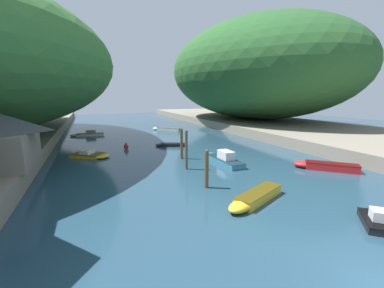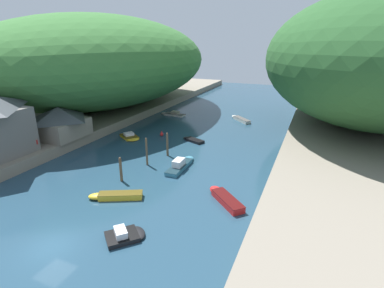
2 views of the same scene
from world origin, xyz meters
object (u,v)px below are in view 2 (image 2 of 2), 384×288
at_px(channel_buoy_near, 162,134).
at_px(boat_far_upstream, 114,196).
at_px(boat_cabin_cruiser, 126,235).
at_px(boathouse_shed, 59,121).
at_px(person_by_boathouse, 85,127).
at_px(boat_moored_right, 181,164).
at_px(boat_far_right_bank, 130,137).
at_px(boat_navy_launch, 240,119).
at_px(boat_mid_channel, 224,198).
at_px(person_on_quay, 37,143).
at_px(boat_red_skiff, 173,114).
at_px(boat_white_cruiser, 192,140).

bearing_deg(channel_buoy_near, boat_far_upstream, -75.24).
bearing_deg(boat_cabin_cruiser, boat_far_upstream, 177.34).
height_order(boathouse_shed, person_by_boathouse, boathouse_shed).
height_order(boat_moored_right, boat_far_right_bank, boat_moored_right).
xyz_separation_m(boathouse_shed, channel_buoy_near, (11.65, 10.09, -3.48)).
bearing_deg(boat_navy_launch, boat_mid_channel, -123.79).
height_order(boat_moored_right, person_on_quay, person_on_quay).
height_order(boat_cabin_cruiser, person_by_boathouse, person_by_boathouse).
bearing_deg(boat_red_skiff, person_by_boathouse, 171.90).
relative_size(boat_navy_launch, person_by_boathouse, 3.00).
distance_m(boat_navy_launch, person_on_quay, 36.55).
xyz_separation_m(boat_mid_channel, person_on_quay, (-25.88, 0.58, 2.12)).
xyz_separation_m(boat_far_upstream, person_on_quay, (-15.37, 4.52, 2.15)).
bearing_deg(boat_far_right_bank, person_by_boathouse, -18.53).
relative_size(boat_moored_right, boat_far_right_bank, 1.42).
bearing_deg(boat_far_upstream, boat_far_right_bank, 3.03).
distance_m(boat_red_skiff, person_on_quay, 29.87).
bearing_deg(channel_buoy_near, boathouse_shed, -139.11).
distance_m(boat_red_skiff, boat_mid_channel, 36.26).
relative_size(boat_far_upstream, boat_far_right_bank, 1.18).
distance_m(boat_far_upstream, channel_buoy_near, 20.90).
distance_m(boat_cabin_cruiser, channel_buoy_near, 27.14).
bearing_deg(person_on_quay, boat_moored_right, -90.25).
distance_m(boat_white_cruiser, boat_navy_launch, 15.89).
relative_size(boat_cabin_cruiser, boat_far_right_bank, 0.80).
xyz_separation_m(boat_navy_launch, person_on_quay, (-19.57, -30.79, 2.16)).
relative_size(boathouse_shed, boat_far_upstream, 1.34).
bearing_deg(channel_buoy_near, boat_red_skiff, 109.05).
distance_m(boat_far_right_bank, channel_buoy_near, 5.19).
height_order(boathouse_shed, channel_buoy_near, boathouse_shed).
bearing_deg(boat_mid_channel, person_on_quay, 132.40).
height_order(boat_red_skiff, boat_moored_right, boat_moored_right).
relative_size(boathouse_shed, boat_far_right_bank, 1.57).
distance_m(boat_cabin_cruiser, boat_mid_channel, 10.55).
height_order(boat_navy_launch, person_by_boathouse, person_by_boathouse).
distance_m(boat_red_skiff, boat_moored_right, 27.33).
bearing_deg(boat_far_upstream, boat_red_skiff, -9.51).
bearing_deg(boat_moored_right, boat_far_upstream, -108.10).
height_order(boat_red_skiff, person_by_boathouse, person_by_boathouse).
height_order(boat_navy_launch, boat_mid_channel, boat_mid_channel).
bearing_deg(boat_mid_channel, boathouse_shed, 121.00).
bearing_deg(boat_white_cruiser, boat_navy_launch, 8.61).
relative_size(boat_red_skiff, boat_navy_launch, 1.11).
height_order(boat_far_upstream, channel_buoy_near, channel_buoy_near).
xyz_separation_m(boat_red_skiff, boat_cabin_cruiser, (14.86, -38.78, 0.00)).
height_order(boat_cabin_cruiser, boat_far_upstream, boat_cabin_cruiser).
bearing_deg(boat_red_skiff, boat_far_right_bank, -172.93).
xyz_separation_m(boathouse_shed, boat_navy_launch, (21.18, 25.18, -3.54)).
height_order(boat_white_cruiser, person_by_boathouse, person_by_boathouse).
bearing_deg(channel_buoy_near, person_on_quay, -122.61).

